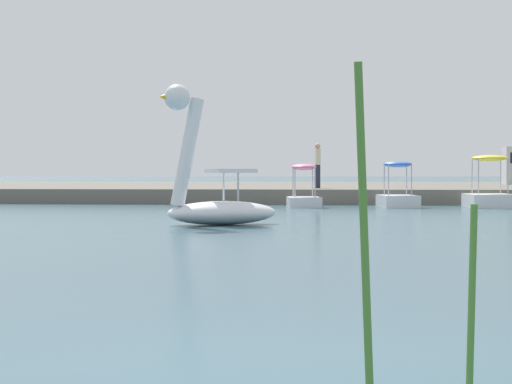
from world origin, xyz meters
name	(u,v)px	position (x,y,z in m)	size (l,w,h in m)	color
ground_plane	(274,367)	(0.00, 0.00, 0.00)	(501.99, 501.99, 0.00)	#385966
shore_bank_far	(341,190)	(0.00, 41.25, 0.26)	(150.32, 27.56, 0.52)	#6B665B
swan_boat	(214,193)	(-2.40, 14.70, 0.66)	(2.65, 2.12, 2.92)	white
pedal_boat_pink	(304,194)	(-1.03, 25.50, 0.42)	(1.23, 1.97, 1.37)	white
pedal_boat_blue	(398,194)	(1.95, 25.73, 0.40)	(1.34, 2.23, 1.46)	white
pedal_boat_yellow	(490,193)	(4.84, 25.85, 0.46)	(1.51, 2.39, 1.65)	white
person_on_path	(318,165)	(-0.74, 30.19, 1.38)	(0.22, 0.25, 1.64)	#23283D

